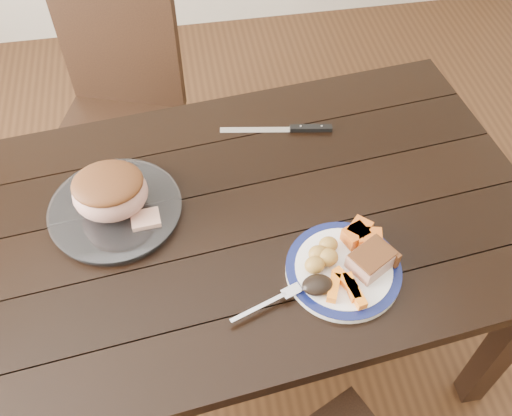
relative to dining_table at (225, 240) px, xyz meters
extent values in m
plane|color=#472B16|center=(0.00, 0.00, -0.66)|extent=(4.00, 4.00, 0.00)
cube|color=black|center=(0.00, 0.00, 0.07)|extent=(1.69, 1.07, 0.04)
cube|color=black|center=(0.76, -0.29, -0.30)|extent=(0.07, 0.07, 0.71)
cube|color=black|center=(0.68, 0.45, -0.30)|extent=(0.07, 0.07, 0.71)
cube|color=black|center=(-0.31, 0.65, -0.21)|extent=(0.53, 0.53, 0.04)
cube|color=black|center=(-0.25, 0.84, 0.04)|extent=(0.41, 0.17, 0.46)
cube|color=black|center=(-0.09, 0.76, -0.44)|extent=(0.04, 0.04, 0.43)
cube|color=black|center=(-0.20, 0.42, -0.44)|extent=(0.04, 0.04, 0.43)
cube|color=black|center=(-0.43, 0.88, -0.44)|extent=(0.04, 0.04, 0.43)
cube|color=black|center=(-0.54, 0.54, -0.44)|extent=(0.04, 0.04, 0.43)
cylinder|color=white|center=(0.25, -0.20, 0.10)|extent=(0.27, 0.27, 0.02)
torus|color=#0E1548|center=(0.25, -0.20, 0.11)|extent=(0.27, 0.27, 0.02)
cylinder|color=white|center=(-0.26, 0.06, 0.10)|extent=(0.33, 0.33, 0.02)
cube|color=tan|center=(0.31, -0.21, 0.13)|extent=(0.12, 0.11, 0.04)
ellipsoid|color=gold|center=(0.20, -0.17, 0.13)|extent=(0.04, 0.04, 0.04)
ellipsoid|color=gold|center=(0.23, -0.15, 0.13)|extent=(0.05, 0.04, 0.04)
ellipsoid|color=gold|center=(0.22, -0.18, 0.13)|extent=(0.05, 0.04, 0.04)
ellipsoid|color=gold|center=(0.18, -0.20, 0.13)|extent=(0.05, 0.04, 0.04)
cube|color=orange|center=(0.21, -0.26, 0.12)|extent=(0.05, 0.07, 0.02)
cube|color=orange|center=(0.24, -0.24, 0.12)|extent=(0.05, 0.07, 0.02)
cube|color=orange|center=(0.26, -0.28, 0.12)|extent=(0.03, 0.07, 0.02)
cube|color=orange|center=(0.25, -0.26, 0.12)|extent=(0.03, 0.07, 0.02)
cube|color=orange|center=(0.31, -0.12, 0.13)|extent=(0.07, 0.07, 0.04)
cube|color=orange|center=(0.30, -0.13, 0.13)|extent=(0.07, 0.06, 0.04)
cube|color=orange|center=(0.33, -0.15, 0.13)|extent=(0.06, 0.06, 0.04)
ellipsoid|color=black|center=(0.18, -0.25, 0.13)|extent=(0.07, 0.05, 0.03)
cube|color=silver|center=(0.04, -0.27, 0.11)|extent=(0.14, 0.06, 0.00)
cube|color=silver|center=(0.12, -0.25, 0.11)|extent=(0.05, 0.04, 0.00)
ellipsoid|color=tan|center=(-0.26, 0.06, 0.17)|extent=(0.18, 0.16, 0.12)
cube|color=tan|center=(-0.19, 0.01, 0.12)|extent=(0.07, 0.06, 0.02)
cube|color=silver|center=(0.13, 0.30, 0.09)|extent=(0.20, 0.05, 0.00)
cube|color=black|center=(0.29, 0.28, 0.10)|extent=(0.12, 0.04, 0.01)
camera|label=1|loc=(-0.07, -0.87, 1.23)|focal=40.00mm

